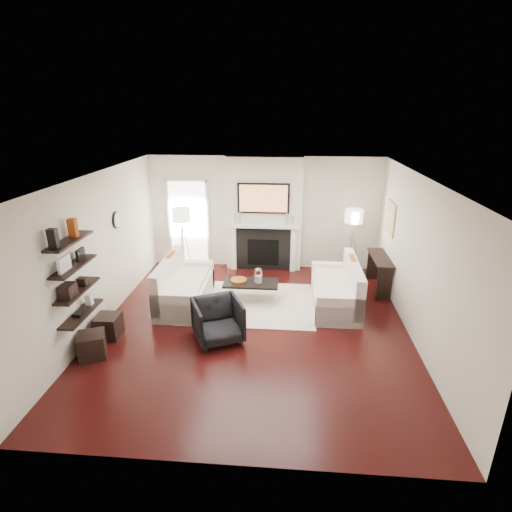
# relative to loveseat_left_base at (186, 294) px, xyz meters

# --- Properties ---
(room_envelope) EXTENTS (6.00, 6.00, 6.00)m
(room_envelope) POSITION_rel_loveseat_left_base_xyz_m (1.45, -0.83, 1.14)
(room_envelope) COLOR #330B0B
(room_envelope) RESTS_ON ground
(chimney_breast) EXTENTS (1.80, 0.25, 2.70)m
(chimney_breast) POSITION_rel_loveseat_left_base_xyz_m (1.45, 2.04, 1.14)
(chimney_breast) COLOR silver
(chimney_breast) RESTS_ON floor
(fireplace_surround) EXTENTS (1.30, 0.02, 1.04)m
(fireplace_surround) POSITION_rel_loveseat_left_base_xyz_m (1.45, 1.91, 0.31)
(fireplace_surround) COLOR black
(fireplace_surround) RESTS_ON floor
(firebox) EXTENTS (0.75, 0.02, 0.65)m
(firebox) POSITION_rel_loveseat_left_base_xyz_m (1.45, 1.90, 0.24)
(firebox) COLOR black
(firebox) RESTS_ON floor
(mantel_pilaster_l) EXTENTS (0.12, 0.08, 1.10)m
(mantel_pilaster_l) POSITION_rel_loveseat_left_base_xyz_m (0.73, 1.88, 0.34)
(mantel_pilaster_l) COLOR white
(mantel_pilaster_l) RESTS_ON floor
(mantel_pilaster_r) EXTENTS (0.12, 0.08, 1.10)m
(mantel_pilaster_r) POSITION_rel_loveseat_left_base_xyz_m (2.17, 1.88, 0.34)
(mantel_pilaster_r) COLOR white
(mantel_pilaster_r) RESTS_ON floor
(mantel_shelf) EXTENTS (1.70, 0.18, 0.07)m
(mantel_shelf) POSITION_rel_loveseat_left_base_xyz_m (1.45, 1.86, 0.91)
(mantel_shelf) COLOR white
(mantel_shelf) RESTS_ON chimney_breast
(tv_body) EXTENTS (1.20, 0.06, 0.70)m
(tv_body) POSITION_rel_loveseat_left_base_xyz_m (1.45, 1.88, 1.57)
(tv_body) COLOR black
(tv_body) RESTS_ON chimney_breast
(tv_screen) EXTENTS (1.10, 0.00, 0.62)m
(tv_screen) POSITION_rel_loveseat_left_base_xyz_m (1.45, 1.85, 1.57)
(tv_screen) COLOR #BF723F
(tv_screen) RESTS_ON tv_body
(candlestick_l_tall) EXTENTS (0.04, 0.04, 0.30)m
(candlestick_l_tall) POSITION_rel_loveseat_left_base_xyz_m (0.90, 1.87, 1.09)
(candlestick_l_tall) COLOR silver
(candlestick_l_tall) RESTS_ON mantel_shelf
(candlestick_l_short) EXTENTS (0.04, 0.04, 0.24)m
(candlestick_l_short) POSITION_rel_loveseat_left_base_xyz_m (0.77, 1.87, 1.06)
(candlestick_l_short) COLOR silver
(candlestick_l_short) RESTS_ON mantel_shelf
(candlestick_r_tall) EXTENTS (0.04, 0.04, 0.30)m
(candlestick_r_tall) POSITION_rel_loveseat_left_base_xyz_m (2.00, 1.87, 1.09)
(candlestick_r_tall) COLOR silver
(candlestick_r_tall) RESTS_ON mantel_shelf
(candlestick_r_short) EXTENTS (0.04, 0.04, 0.24)m
(candlestick_r_short) POSITION_rel_loveseat_left_base_xyz_m (2.13, 1.87, 1.06)
(candlestick_r_short) COLOR silver
(candlestick_r_short) RESTS_ON mantel_shelf
(hallway_panel) EXTENTS (0.90, 0.02, 2.10)m
(hallway_panel) POSITION_rel_loveseat_left_base_xyz_m (-0.40, 2.15, 0.84)
(hallway_panel) COLOR white
(hallway_panel) RESTS_ON floor
(door_trim_l) EXTENTS (0.06, 0.06, 2.16)m
(door_trim_l) POSITION_rel_loveseat_left_base_xyz_m (-0.88, 2.13, 0.84)
(door_trim_l) COLOR white
(door_trim_l) RESTS_ON floor
(door_trim_r) EXTENTS (0.06, 0.06, 2.16)m
(door_trim_r) POSITION_rel_loveseat_left_base_xyz_m (0.08, 2.13, 0.84)
(door_trim_r) COLOR white
(door_trim_r) RESTS_ON floor
(door_trim_top) EXTENTS (1.02, 0.06, 0.06)m
(door_trim_top) POSITION_rel_loveseat_left_base_xyz_m (-0.40, 2.13, 1.92)
(door_trim_top) COLOR white
(door_trim_top) RESTS_ON wall_back
(rug) EXTENTS (2.60, 2.00, 0.01)m
(rug) POSITION_rel_loveseat_left_base_xyz_m (1.28, 0.09, -0.20)
(rug) COLOR beige
(rug) RESTS_ON floor
(loveseat_left_base) EXTENTS (0.85, 1.80, 0.42)m
(loveseat_left_base) POSITION_rel_loveseat_left_base_xyz_m (0.00, 0.00, 0.00)
(loveseat_left_base) COLOR white
(loveseat_left_base) RESTS_ON floor
(loveseat_left_back) EXTENTS (0.18, 1.80, 0.80)m
(loveseat_left_back) POSITION_rel_loveseat_left_base_xyz_m (-0.33, 0.00, 0.32)
(loveseat_left_back) COLOR white
(loveseat_left_back) RESTS_ON floor
(loveseat_left_arm_n) EXTENTS (0.85, 0.18, 0.60)m
(loveseat_left_arm_n) POSITION_rel_loveseat_left_base_xyz_m (0.00, -0.81, 0.09)
(loveseat_left_arm_n) COLOR white
(loveseat_left_arm_n) RESTS_ON floor
(loveseat_left_arm_s) EXTENTS (0.85, 0.18, 0.60)m
(loveseat_left_arm_s) POSITION_rel_loveseat_left_base_xyz_m (0.00, 0.81, 0.09)
(loveseat_left_arm_s) COLOR white
(loveseat_left_arm_s) RESTS_ON floor
(loveseat_left_cushion) EXTENTS (0.63, 1.44, 0.10)m
(loveseat_left_cushion) POSITION_rel_loveseat_left_base_xyz_m (0.05, 0.00, 0.26)
(loveseat_left_cushion) COLOR white
(loveseat_left_cushion) RESTS_ON loveseat_left_base
(pillow_left_orange) EXTENTS (0.10, 0.42, 0.42)m
(pillow_left_orange) POSITION_rel_loveseat_left_base_xyz_m (-0.33, 0.30, 0.52)
(pillow_left_orange) COLOR #8E3C11
(pillow_left_orange) RESTS_ON loveseat_left_cushion
(pillow_left_charcoal) EXTENTS (0.10, 0.40, 0.40)m
(pillow_left_charcoal) POSITION_rel_loveseat_left_base_xyz_m (-0.33, -0.30, 0.51)
(pillow_left_charcoal) COLOR black
(pillow_left_charcoal) RESTS_ON loveseat_left_cushion
(loveseat_right_base) EXTENTS (0.85, 1.80, 0.42)m
(loveseat_right_base) POSITION_rel_loveseat_left_base_xyz_m (2.99, 0.13, 0.00)
(loveseat_right_base) COLOR white
(loveseat_right_base) RESTS_ON floor
(loveseat_right_back) EXTENTS (0.18, 1.80, 0.80)m
(loveseat_right_back) POSITION_rel_loveseat_left_base_xyz_m (3.33, 0.13, 0.32)
(loveseat_right_back) COLOR white
(loveseat_right_back) RESTS_ON floor
(loveseat_right_arm_n) EXTENTS (0.85, 0.18, 0.60)m
(loveseat_right_arm_n) POSITION_rel_loveseat_left_base_xyz_m (2.99, -0.68, 0.09)
(loveseat_right_arm_n) COLOR white
(loveseat_right_arm_n) RESTS_ON floor
(loveseat_right_arm_s) EXTENTS (0.85, 0.18, 0.60)m
(loveseat_right_arm_s) POSITION_rel_loveseat_left_base_xyz_m (2.99, 0.94, 0.09)
(loveseat_right_arm_s) COLOR white
(loveseat_right_arm_s) RESTS_ON floor
(loveseat_right_cushion) EXTENTS (0.63, 1.44, 0.10)m
(loveseat_right_cushion) POSITION_rel_loveseat_left_base_xyz_m (2.94, 0.13, 0.26)
(loveseat_right_cushion) COLOR white
(loveseat_right_cushion) RESTS_ON loveseat_right_base
(pillow_right_orange) EXTENTS (0.10, 0.42, 0.42)m
(pillow_right_orange) POSITION_rel_loveseat_left_base_xyz_m (3.33, 0.43, 0.52)
(pillow_right_orange) COLOR #8E3C11
(pillow_right_orange) RESTS_ON loveseat_right_cushion
(pillow_right_charcoal) EXTENTS (0.10, 0.40, 0.40)m
(pillow_right_charcoal) POSITION_rel_loveseat_left_base_xyz_m (3.33, -0.17, 0.51)
(pillow_right_charcoal) COLOR black
(pillow_right_charcoal) RESTS_ON loveseat_right_cushion
(coffee_table) EXTENTS (1.10, 0.55, 0.04)m
(coffee_table) POSITION_rel_loveseat_left_base_xyz_m (1.31, 0.20, 0.19)
(coffee_table) COLOR black
(coffee_table) RESTS_ON floor
(coffee_leg_nw) EXTENTS (0.02, 0.02, 0.38)m
(coffee_leg_nw) POSITION_rel_loveseat_left_base_xyz_m (0.81, -0.02, -0.02)
(coffee_leg_nw) COLOR silver
(coffee_leg_nw) RESTS_ON floor
(coffee_leg_ne) EXTENTS (0.02, 0.02, 0.38)m
(coffee_leg_ne) POSITION_rel_loveseat_left_base_xyz_m (1.81, -0.02, -0.02)
(coffee_leg_ne) COLOR silver
(coffee_leg_ne) RESTS_ON floor
(coffee_leg_sw) EXTENTS (0.02, 0.02, 0.38)m
(coffee_leg_sw) POSITION_rel_loveseat_left_base_xyz_m (0.81, 0.42, -0.02)
(coffee_leg_sw) COLOR silver
(coffee_leg_sw) RESTS_ON floor
(coffee_leg_se) EXTENTS (0.02, 0.02, 0.38)m
(coffee_leg_se) POSITION_rel_loveseat_left_base_xyz_m (1.81, 0.42, -0.02)
(coffee_leg_se) COLOR silver
(coffee_leg_se) RESTS_ON floor
(hurricane_glass) EXTENTS (0.16, 0.16, 0.28)m
(hurricane_glass) POSITION_rel_loveseat_left_base_xyz_m (1.46, 0.20, 0.35)
(hurricane_glass) COLOR white
(hurricane_glass) RESTS_ON coffee_table
(hurricane_candle) EXTENTS (0.11, 0.11, 0.16)m
(hurricane_candle) POSITION_rel_loveseat_left_base_xyz_m (1.46, 0.20, 0.29)
(hurricane_candle) COLOR white
(hurricane_candle) RESTS_ON coffee_table
(copper_bowl) EXTENTS (0.33, 0.33, 0.06)m
(copper_bowl) POSITION_rel_loveseat_left_base_xyz_m (1.06, 0.20, 0.24)
(copper_bowl) COLOR #C56820
(copper_bowl) RESTS_ON coffee_table
(armchair) EXTENTS (0.99, 0.97, 0.79)m
(armchair) POSITION_rel_loveseat_left_base_xyz_m (0.89, -1.28, 0.18)
(armchair) COLOR black
(armchair) RESTS_ON floor
(lamp_left_post) EXTENTS (0.02, 0.02, 1.20)m
(lamp_left_post) POSITION_rel_loveseat_left_base_xyz_m (-0.40, 1.51, 0.39)
(lamp_left_post) COLOR silver
(lamp_left_post) RESTS_ON floor
(lamp_left_shade) EXTENTS (0.40, 0.40, 0.30)m
(lamp_left_shade) POSITION_rel_loveseat_left_base_xyz_m (-0.40, 1.51, 1.24)
(lamp_left_shade) COLOR white
(lamp_left_shade) RESTS_ON lamp_left_post
(lamp_left_leg_a) EXTENTS (0.25, 0.02, 1.23)m
(lamp_left_leg_a) POSITION_rel_loveseat_left_base_xyz_m (-0.29, 1.51, 0.39)
(lamp_left_leg_a) COLOR silver
(lamp_left_leg_a) RESTS_ON floor
(lamp_left_leg_b) EXTENTS (0.14, 0.22, 1.23)m
(lamp_left_leg_b) POSITION_rel_loveseat_left_base_xyz_m (-0.46, 1.61, 0.39)
(lamp_left_leg_b) COLOR silver
(lamp_left_leg_b) RESTS_ON floor
(lamp_left_leg_c) EXTENTS (0.14, 0.22, 1.23)m
(lamp_left_leg_c) POSITION_rel_loveseat_left_base_xyz_m (-0.46, 1.42, 0.39)
(lamp_left_leg_c) COLOR silver
(lamp_left_leg_c) RESTS_ON floor
(lamp_right_post) EXTENTS (0.02, 0.02, 1.20)m
(lamp_right_post) POSITION_rel_loveseat_left_base_xyz_m (3.50, 1.70, 0.39)
(lamp_right_post) COLOR silver
(lamp_right_post) RESTS_ON floor
(lamp_right_shade) EXTENTS (0.40, 0.40, 0.30)m
(lamp_right_shade) POSITION_rel_loveseat_left_base_xyz_m (3.50, 1.70, 1.24)
(lamp_right_shade) COLOR white
(lamp_right_shade) RESTS_ON lamp_right_post
(lamp_right_leg_a) EXTENTS (0.25, 0.02, 1.23)m
(lamp_right_leg_a) POSITION_rel_loveseat_left_base_xyz_m (3.61, 1.70, 0.39)
(lamp_right_leg_a) COLOR silver
(lamp_right_leg_a) RESTS_ON floor
(lamp_right_leg_b) EXTENTS (0.14, 0.22, 1.23)m
(lamp_right_leg_b) POSITION_rel_loveseat_left_base_xyz_m (3.44, 1.79, 0.39)
(lamp_right_leg_b) COLOR silver
(lamp_right_leg_b) RESTS_ON floor
(lamp_right_leg_c) EXTENTS (0.14, 0.22, 1.23)m
(lamp_right_leg_c) POSITION_rel_loveseat_left_base_xyz_m (3.44, 1.60, 0.39)
(lamp_right_leg_c) COLOR silver
(lamp_right_leg_c) RESTS_ON floor
(console_top) EXTENTS (0.35, 1.20, 0.04)m
(console_top) POSITION_rel_loveseat_left_base_xyz_m (4.02, 1.00, 0.52)
(console_top) COLOR black
(console_top) RESTS_ON floor
(console_leg_n) EXTENTS (0.30, 0.04, 0.71)m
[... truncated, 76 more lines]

